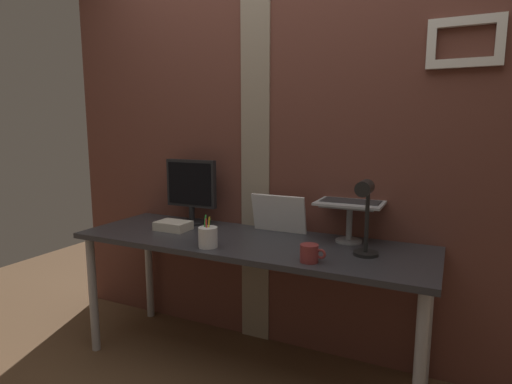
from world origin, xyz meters
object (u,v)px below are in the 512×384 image
object	(u,v)px
whiteboard_panel	(278,214)
monitor	(191,188)
desk_lamp	(365,210)
pen_cup	(208,237)
coffee_mug	(310,253)
laptop	(354,191)

from	to	relation	value
whiteboard_panel	monitor	bearing A→B (deg)	-177.24
whiteboard_panel	desk_lamp	world-z (taller)	desk_lamp
pen_cup	coffee_mug	world-z (taller)	pen_cup
laptop	pen_cup	xyz separation A→B (m)	(-0.63, -0.49, -0.21)
laptop	coffee_mug	world-z (taller)	laptop
laptop	desk_lamp	bearing A→B (deg)	-68.59
pen_cup	laptop	bearing A→B (deg)	37.69
whiteboard_panel	desk_lamp	distance (m)	0.63
laptop	whiteboard_panel	world-z (taller)	laptop
pen_cup	coffee_mug	bearing A→B (deg)	0.00
monitor	laptop	distance (m)	1.01
whiteboard_panel	pen_cup	size ratio (longest dim) A/B	1.96
coffee_mug	laptop	bearing A→B (deg)	80.25
monitor	desk_lamp	size ratio (longest dim) A/B	1.09
whiteboard_panel	pen_cup	xyz separation A→B (m)	(-0.21, -0.44, -0.06)
laptop	whiteboard_panel	distance (m)	0.45
desk_lamp	pen_cup	xyz separation A→B (m)	(-0.76, -0.16, -0.18)
monitor	coffee_mug	xyz separation A→B (m)	(0.92, -0.41, -0.19)
monitor	desk_lamp	world-z (taller)	monitor
monitor	pen_cup	world-z (taller)	monitor
whiteboard_panel	desk_lamp	size ratio (longest dim) A/B	0.87
desk_lamp	laptop	bearing A→B (deg)	111.41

